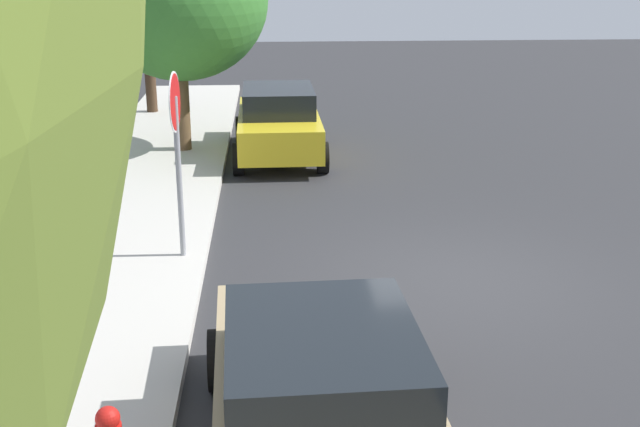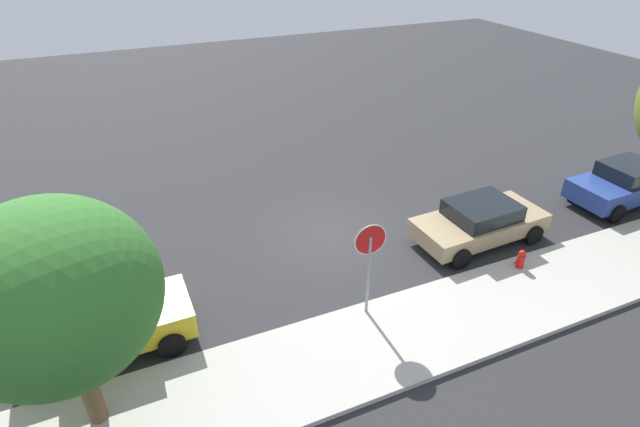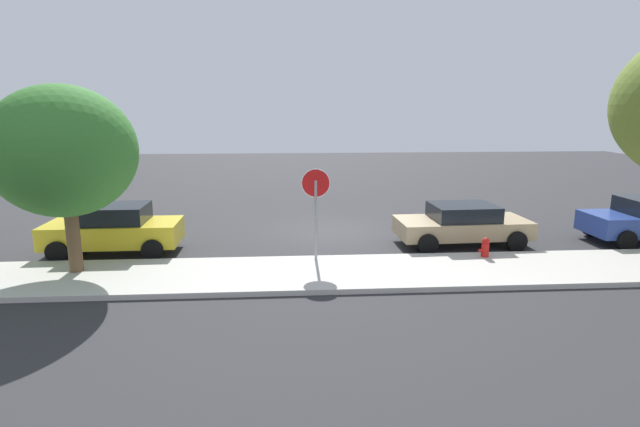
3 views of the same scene
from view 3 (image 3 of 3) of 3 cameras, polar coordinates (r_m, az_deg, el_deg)
ground_plane at (r=18.26m, az=1.30°, el=-1.99°), size 60.00×60.00×0.00m
sidewalk_curb at (r=13.61m, az=3.16°, el=-6.77°), size 32.00×2.81×0.14m
stop_sign at (r=14.10m, az=-0.49°, el=1.73°), size 0.83×0.08×2.78m
parked_car_tan at (r=16.98m, az=15.93°, el=-1.15°), size 4.30×2.19×1.35m
parked_car_yellow at (r=16.64m, az=-22.56°, el=-1.61°), size 4.02×1.97×1.52m
street_tree_far at (r=14.52m, az=-27.28°, el=6.29°), size 3.70×3.70×5.05m
fire_hydrant at (r=15.47m, az=18.34°, el=-3.91°), size 0.30×0.22×0.72m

